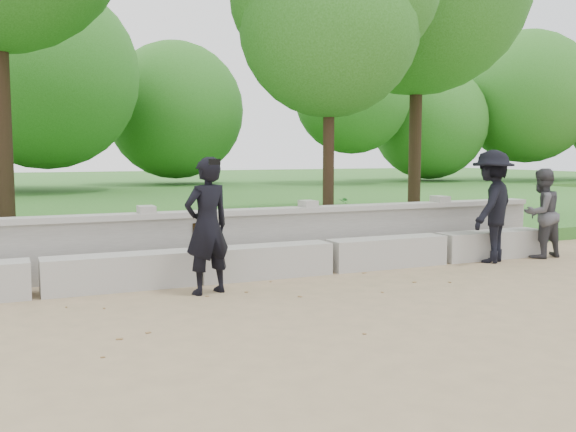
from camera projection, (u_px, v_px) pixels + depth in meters
name	position (u px, v px, depth m)	size (l,w,h in m)	color
ground	(244.00, 316.00, 6.85)	(80.00, 80.00, 0.00)	#99805E
lawn	(88.00, 205.00, 19.58)	(40.00, 22.00, 0.25)	#24571C
concrete_bench	(196.00, 266.00, 8.56)	(11.90, 0.45, 0.45)	#AFACA5
parapet_wall	(182.00, 242.00, 9.17)	(12.50, 0.35, 0.90)	#A4A29B
man_main	(207.00, 226.00, 7.85)	(0.70, 0.65, 1.69)	black
visitor_left	(541.00, 213.00, 10.58)	(0.76, 0.61, 1.48)	#3F3E43
visitor_mid	(492.00, 206.00, 10.13)	(1.33, 1.16, 1.78)	black
tree_near_right	(329.00, 13.00, 11.42)	(3.25, 3.25, 5.60)	#382619
shrub_b	(252.00, 224.00, 10.82)	(0.31, 0.25, 0.57)	#2D8632
shrub_c	(353.00, 214.00, 12.52)	(0.53, 0.46, 0.59)	#2D8632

